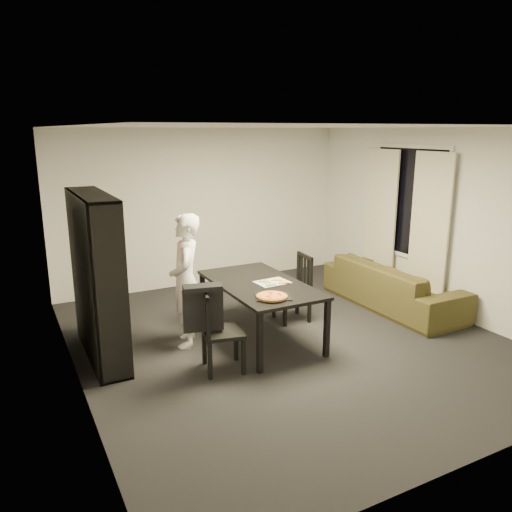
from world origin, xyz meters
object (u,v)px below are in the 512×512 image
chair_right (298,283)px  person (186,281)px  baking_tray (273,296)px  bookshelf (97,278)px  chair_left (215,326)px  pepperoni_pizza (272,296)px  dining_table (260,288)px  sofa (393,285)px

chair_right → person: 1.66m
baking_tray → bookshelf: bearing=151.7°
chair_left → pepperoni_pizza: 0.72m
dining_table → chair_left: size_ratio=1.91×
dining_table → chair_right: (0.77, 0.34, -0.14)m
chair_right → baking_tray: size_ratio=2.30×
chair_left → baking_tray: 0.75m
chair_right → sofa: size_ratio=0.41×
pepperoni_pizza → person: bearing=130.3°
dining_table → bookshelf: bearing=167.9°
chair_right → sofa: (1.53, -0.22, -0.19)m
bookshelf → dining_table: size_ratio=1.09×
bookshelf → chair_right: bookshelf is taller
chair_left → chair_right: 1.84m
dining_table → person: (-0.87, 0.26, 0.15)m
dining_table → person: person is taller
person → pepperoni_pizza: (0.71, -0.84, -0.05)m
baking_tray → sofa: size_ratio=0.18×
bookshelf → chair_right: (2.63, -0.06, -0.42)m
chair_left → baking_tray: size_ratio=2.29×
pepperoni_pizza → chair_left: bearing=177.5°
dining_table → pepperoni_pizza: pepperoni_pizza is taller
chair_left → baking_tray: chair_left is taller
sofa → baking_tray: bearing=105.2°
chair_left → chair_right: bearing=-48.6°
bookshelf → chair_left: 1.46m
pepperoni_pizza → sofa: pepperoni_pizza is taller
bookshelf → person: bookshelf is taller
bookshelf → person: size_ratio=1.17×
bookshelf → chair_left: bookshelf is taller
chair_left → pepperoni_pizza: bearing=-80.0°
dining_table → pepperoni_pizza: size_ratio=5.00×
chair_right → baking_tray: 1.26m
bookshelf → person: 1.01m
dining_table → chair_right: bearing=23.7°
chair_left → chair_right: (1.61, 0.89, 0.00)m
person → baking_tray: person is taller
dining_table → baking_tray: size_ratio=4.38×
bookshelf → pepperoni_pizza: bearing=-29.9°
baking_tray → sofa: baking_tray is taller
dining_table → baking_tray: bearing=-102.3°
dining_table → chair_left: (-0.84, -0.55, -0.14)m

